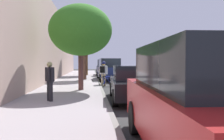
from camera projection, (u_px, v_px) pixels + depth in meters
The scene contains 16 objects.
ground at pixel (121, 82), 18.80m from camera, with size 71.68×71.68×0.00m, color #2E2E2E.
sidewalk at pixel (75, 82), 18.45m from camera, with size 3.65×44.80×0.14m, color #989093.
curb_edge at pixel (98, 81), 18.63m from camera, with size 0.16×44.80×0.14m, color gray.
lane_stripe_centre at pixel (155, 81), 19.38m from camera, with size 0.14×44.20×0.01m.
lane_stripe_bike_edge at pixel (116, 82), 18.76m from camera, with size 0.12×44.80×0.01m, color white.
building_facade at pixel (49, 42), 18.14m from camera, with size 0.50×44.80×6.62m, color tan.
parked_pickup_grey_nearest at pixel (105, 69), 26.54m from camera, with size 2.09×5.33×1.95m.
parked_suv_dark_blue_second at pixel (109, 69), 20.43m from camera, with size 2.11×4.77×1.99m.
parked_sedan_black_mid at pixel (132, 83), 9.82m from camera, with size 2.01×4.49×1.52m.
parked_suv_red_far at pixel (199, 101), 3.82m from camera, with size 2.13×4.78×1.99m.
bicycle_at_curb at pixel (107, 81), 15.28m from camera, with size 1.18×1.36×0.77m.
cyclist_with_backpack at pixel (103, 71), 15.67m from camera, with size 0.56×0.52×1.74m.
street_tree_near_cyclist at pixel (86, 40), 26.47m from camera, with size 2.95×2.95×5.75m.
street_tree_mid_block at pixel (84, 40), 19.76m from camera, with size 2.66×2.66×4.69m.
street_tree_far_end at pixel (81, 30), 12.38m from camera, with size 3.46×3.46×4.69m.
pedestrian_on_phone at pixel (50, 79), 8.88m from camera, with size 0.40×0.54×1.55m.
Camera 1 is at (2.45, 18.60, 1.68)m, focal length 36.17 mm.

